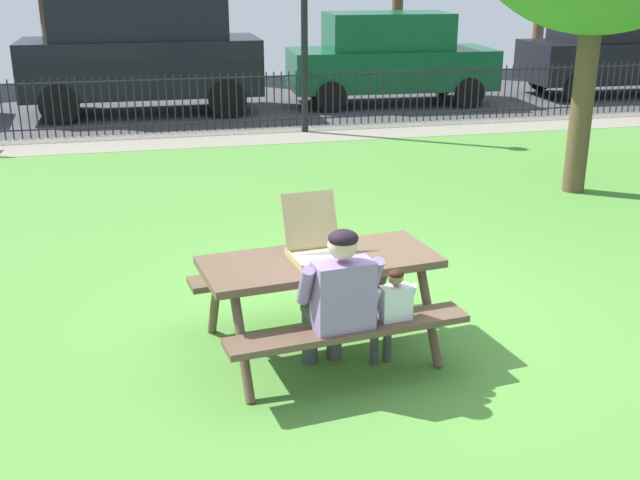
{
  "coord_description": "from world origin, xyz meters",
  "views": [
    {
      "loc": [
        -1.85,
        -5.89,
        2.88
      ],
      "look_at": [
        -0.5,
        0.01,
        0.75
      ],
      "focal_mm": 43.89,
      "sensor_mm": 36.0,
      "label": 1
    }
  ],
  "objects_px": {
    "adult_at_table": "(338,297)",
    "child_at_table": "(391,309)",
    "parked_car_far_right": "(625,47)",
    "parked_car_center": "(141,48)",
    "picnic_table_foreground": "(320,279)",
    "pizza_box_open": "(316,243)",
    "parked_car_right": "(390,57)"
  },
  "relations": [
    {
      "from": "child_at_table",
      "to": "parked_car_far_right",
      "type": "xyz_separation_m",
      "value": [
        9.38,
        11.57,
        0.58
      ]
    },
    {
      "from": "pizza_box_open",
      "to": "parked_car_far_right",
      "type": "height_order",
      "value": "parked_car_far_right"
    },
    {
      "from": "child_at_table",
      "to": "parked_car_center",
      "type": "distance_m",
      "value": 11.7
    },
    {
      "from": "adult_at_table",
      "to": "child_at_table",
      "type": "xyz_separation_m",
      "value": [
        0.41,
        0.02,
        -0.14
      ]
    },
    {
      "from": "parked_car_far_right",
      "to": "parked_car_right",
      "type": "bearing_deg",
      "value": 179.99
    },
    {
      "from": "child_at_table",
      "to": "parked_car_right",
      "type": "relative_size",
      "value": 0.19
    },
    {
      "from": "pizza_box_open",
      "to": "adult_at_table",
      "type": "distance_m",
      "value": 0.6
    },
    {
      "from": "picnic_table_foreground",
      "to": "pizza_box_open",
      "type": "xyz_separation_m",
      "value": [
        -0.02,
        0.05,
        0.28
      ]
    },
    {
      "from": "pizza_box_open",
      "to": "child_at_table",
      "type": "bearing_deg",
      "value": -50.17
    },
    {
      "from": "picnic_table_foreground",
      "to": "parked_car_far_right",
      "type": "height_order",
      "value": "parked_car_far_right"
    },
    {
      "from": "pizza_box_open",
      "to": "parked_car_center",
      "type": "bearing_deg",
      "value": 95.9
    },
    {
      "from": "child_at_table",
      "to": "parked_car_far_right",
      "type": "relative_size",
      "value": 0.18
    },
    {
      "from": "adult_at_table",
      "to": "parked_car_right",
      "type": "relative_size",
      "value": 0.27
    },
    {
      "from": "parked_car_center",
      "to": "parked_car_far_right",
      "type": "bearing_deg",
      "value": -0.0
    },
    {
      "from": "parked_car_center",
      "to": "parked_car_right",
      "type": "distance_m",
      "value": 5.27
    },
    {
      "from": "child_at_table",
      "to": "parked_car_center",
      "type": "bearing_deg",
      "value": 97.8
    },
    {
      "from": "parked_car_right",
      "to": "parked_car_far_right",
      "type": "distance_m",
      "value": 5.7
    },
    {
      "from": "picnic_table_foreground",
      "to": "child_at_table",
      "type": "xyz_separation_m",
      "value": [
        0.42,
        -0.48,
        -0.08
      ]
    },
    {
      "from": "adult_at_table",
      "to": "child_at_table",
      "type": "height_order",
      "value": "adult_at_table"
    },
    {
      "from": "adult_at_table",
      "to": "child_at_table",
      "type": "distance_m",
      "value": 0.43
    },
    {
      "from": "child_at_table",
      "to": "pizza_box_open",
      "type": "bearing_deg",
      "value": 129.83
    },
    {
      "from": "pizza_box_open",
      "to": "adult_at_table",
      "type": "height_order",
      "value": "pizza_box_open"
    },
    {
      "from": "adult_at_table",
      "to": "picnic_table_foreground",
      "type": "bearing_deg",
      "value": 91.8
    },
    {
      "from": "picnic_table_foreground",
      "to": "parked_car_far_right",
      "type": "xyz_separation_m",
      "value": [
        9.8,
        11.09,
        0.5
      ]
    },
    {
      "from": "adult_at_table",
      "to": "parked_car_right",
      "type": "distance_m",
      "value": 12.3
    },
    {
      "from": "adult_at_table",
      "to": "child_at_table",
      "type": "bearing_deg",
      "value": 3.51
    },
    {
      "from": "parked_car_right",
      "to": "parked_car_far_right",
      "type": "xyz_separation_m",
      "value": [
        5.7,
        -0.0,
        0.09
      ]
    },
    {
      "from": "adult_at_table",
      "to": "parked_car_right",
      "type": "bearing_deg",
      "value": 70.6
    },
    {
      "from": "parked_car_center",
      "to": "parked_car_far_right",
      "type": "relative_size",
      "value": 1.01
    },
    {
      "from": "parked_car_center",
      "to": "child_at_table",
      "type": "bearing_deg",
      "value": -82.2
    },
    {
      "from": "picnic_table_foreground",
      "to": "parked_car_center",
      "type": "height_order",
      "value": "parked_car_center"
    },
    {
      "from": "adult_at_table",
      "to": "parked_car_center",
      "type": "xyz_separation_m",
      "value": [
        -1.18,
        11.59,
        0.65
      ]
    }
  ]
}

